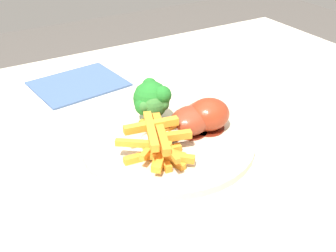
% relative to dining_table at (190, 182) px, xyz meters
% --- Properties ---
extents(dining_table, '(1.08, 0.86, 0.74)m').
position_rel_dining_table_xyz_m(dining_table, '(0.00, 0.00, 0.00)').
color(dining_table, beige).
rests_on(dining_table, ground_plane).
extents(dinner_plate, '(0.27, 0.27, 0.01)m').
position_rel_dining_table_xyz_m(dinner_plate, '(-0.05, -0.01, 0.11)').
color(dinner_plate, beige).
rests_on(dinner_plate, dining_table).
extents(broccoli_floret_front, '(0.05, 0.06, 0.06)m').
position_rel_dining_table_xyz_m(broccoli_floret_front, '(-0.04, 0.05, 0.16)').
color(broccoli_floret_front, '#82BE48').
rests_on(broccoli_floret_front, dinner_plate).
extents(broccoli_floret_middle, '(0.05, 0.04, 0.06)m').
position_rel_dining_table_xyz_m(broccoli_floret_middle, '(-0.05, 0.03, 0.15)').
color(broccoli_floret_middle, '#7DBF54').
rests_on(broccoli_floret_middle, dinner_plate).
extents(broccoli_floret_back, '(0.06, 0.07, 0.07)m').
position_rel_dining_table_xyz_m(broccoli_floret_back, '(-0.05, 0.05, 0.16)').
color(broccoli_floret_back, '#7BBE4C').
rests_on(broccoli_floret_back, dinner_plate).
extents(carrot_fries_pile, '(0.13, 0.13, 0.05)m').
position_rel_dining_table_xyz_m(carrot_fries_pile, '(-0.08, -0.04, 0.14)').
color(carrot_fries_pile, orange).
rests_on(carrot_fries_pile, dinner_plate).
extents(chicken_drumstick_near, '(0.12, 0.07, 0.05)m').
position_rel_dining_table_xyz_m(chicken_drumstick_near, '(0.02, -0.02, 0.14)').
color(chicken_drumstick_near, '#631B0E').
rests_on(chicken_drumstick_near, dinner_plate).
extents(chicken_drumstick_far, '(0.13, 0.07, 0.04)m').
position_rel_dining_table_xyz_m(chicken_drumstick_far, '(-0.02, -0.01, 0.14)').
color(chicken_drumstick_far, '#5D1D11').
rests_on(chicken_drumstick_far, dinner_plate).
extents(chicken_drumstick_extra, '(0.13, 0.07, 0.04)m').
position_rel_dining_table_xyz_m(chicken_drumstick_extra, '(0.01, -0.01, 0.14)').
color(chicken_drumstick_extra, '#561E0A').
rests_on(chicken_drumstick_extra, dinner_plate).
extents(fork, '(0.02, 0.19, 0.00)m').
position_rel_dining_table_xyz_m(fork, '(0.24, 0.18, 0.11)').
color(fork, silver).
rests_on(fork, dining_table).
extents(napkin, '(0.19, 0.16, 0.00)m').
position_rel_dining_table_xyz_m(napkin, '(-0.10, 0.27, 0.11)').
color(napkin, '#3D5684').
rests_on(napkin, dining_table).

